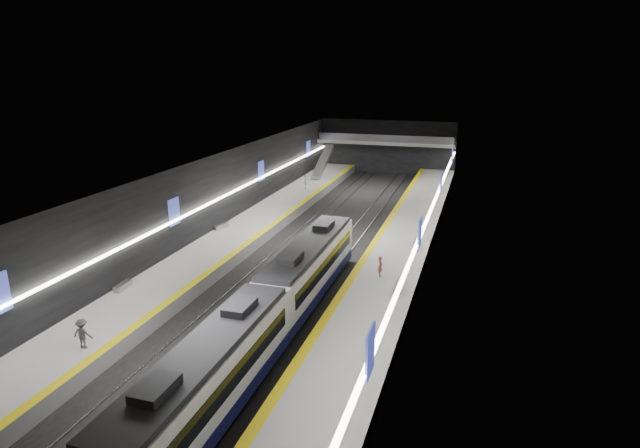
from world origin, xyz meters
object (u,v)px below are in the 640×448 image
(bench_right_near, at_px, (398,287))
(passenger_left_b, at_px, (83,334))
(train, at_px, (269,310))
(bench_right_far, at_px, (416,246))
(bench_left_near, at_px, (123,286))
(passenger_right_a, at_px, (380,266))
(escalator, at_px, (323,162))
(passenger_left_a, at_px, (305,182))
(bench_left_far, at_px, (221,227))

(bench_right_near, distance_m, passenger_left_b, 20.07)
(train, bearing_deg, bench_right_far, 69.13)
(bench_left_near, height_order, passenger_left_b, passenger_left_b)
(passenger_right_a, bearing_deg, passenger_left_b, 132.05)
(escalator, distance_m, passenger_left_b, 49.28)
(train, relative_size, bench_right_far, 18.77)
(passenger_left_b, bearing_deg, train, -156.09)
(bench_right_far, height_order, passenger_left_b, passenger_left_b)
(bench_right_far, bearing_deg, passenger_left_b, -136.00)
(bench_right_near, relative_size, passenger_left_a, 1.02)
(bench_right_far, bearing_deg, bench_left_far, 167.94)
(passenger_right_a, bearing_deg, bench_left_far, 60.75)
(escalator, xyz_separation_m, bench_left_far, (-2.00, -26.93, -1.70))
(bench_left_near, bearing_deg, escalator, 82.94)
(bench_right_far, bearing_deg, passenger_right_a, -115.05)
(bench_left_far, xyz_separation_m, passenger_left_a, (2.30, 18.30, 0.69))
(bench_left_near, height_order, bench_right_far, bench_left_near)
(bench_right_far, relative_size, passenger_left_a, 0.90)
(passenger_right_a, distance_m, passenger_left_b, 20.32)
(bench_left_near, bearing_deg, bench_right_near, 12.13)
(bench_left_near, xyz_separation_m, bench_right_far, (18.46, 14.48, -0.01))
(passenger_right_a, relative_size, passenger_left_a, 0.86)
(bench_left_near, relative_size, passenger_left_b, 0.97)
(passenger_right_a, height_order, passenger_left_a, passenger_left_a)
(bench_left_near, bearing_deg, passenger_left_b, -72.10)
(bench_right_far, distance_m, passenger_left_a, 24.68)
(bench_right_far, xyz_separation_m, passenger_left_a, (-16.16, 18.64, 0.70))
(bench_left_near, height_order, bench_right_near, bench_right_near)
(bench_left_far, xyz_separation_m, passenger_right_a, (16.72, -7.28, 0.57))
(train, xyz_separation_m, escalator, (-10.00, 44.21, 0.70))
(bench_left_far, bearing_deg, passenger_left_a, 101.06)
(bench_right_near, bearing_deg, bench_left_far, 150.19)
(train, xyz_separation_m, passenger_left_b, (-8.94, -5.05, -0.33))
(passenger_left_a, bearing_deg, passenger_left_b, -15.80)
(train, height_order, bench_right_far, train)
(bench_left_far, relative_size, passenger_left_b, 0.95)
(train, height_order, bench_left_near, train)
(bench_left_far, distance_m, bench_right_near, 20.66)
(passenger_right_a, bearing_deg, escalator, 17.56)
(escalator, distance_m, passenger_left_a, 8.70)
(bench_left_far, bearing_deg, bench_left_near, -71.77)
(bench_right_near, bearing_deg, train, -131.83)
(bench_left_near, distance_m, passenger_right_a, 18.35)
(bench_left_near, relative_size, passenger_left_a, 0.94)
(escalator, xyz_separation_m, passenger_left_a, (0.30, -8.63, -1.01))
(bench_left_far, bearing_deg, bench_right_near, -8.80)
(train, height_order, passenger_left_b, train)
(bench_left_far, distance_m, passenger_left_a, 18.45)
(passenger_right_a, bearing_deg, bench_right_far, -19.77)
(train, distance_m, bench_right_far, 18.16)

